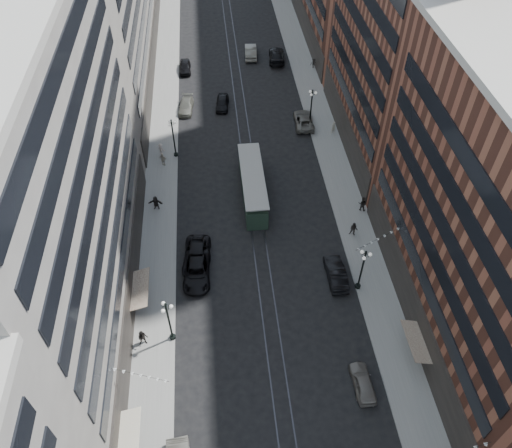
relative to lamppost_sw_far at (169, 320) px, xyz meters
name	(u,v)px	position (x,y,z in m)	size (l,w,h in m)	color
ground	(244,129)	(9.20, 32.00, -3.10)	(220.00, 220.00, 0.00)	black
sidewalk_west	(165,94)	(-1.80, 42.00, -3.02)	(4.00, 180.00, 0.15)	gray
sidewalk_east	(310,86)	(20.20, 42.00, -3.02)	(4.00, 180.00, 0.15)	gray
rail_west	(234,91)	(8.50, 42.00, -3.09)	(0.12, 180.00, 0.02)	#2D2D33
rail_east	(243,90)	(9.90, 42.00, -3.09)	(0.12, 180.00, 0.02)	#2D2D33
building_west_mid	(52,197)	(-7.80, 5.00, 10.90)	(8.00, 36.00, 28.00)	gray
building_east_mid	(489,230)	(26.20, 0.00, 8.90)	(8.00, 30.00, 24.00)	brown
lamppost_sw_far	(169,320)	(0.00, 0.00, 0.00)	(1.03, 1.14, 5.52)	black
lamppost_sw_mid	(173,137)	(0.00, 27.00, 0.00)	(1.03, 1.14, 5.52)	black
lamppost_se_far	(362,269)	(18.40, 4.00, 0.00)	(1.03, 1.14, 5.52)	black
lamppost_se_mid	(311,106)	(18.40, 32.00, 0.00)	(1.03, 1.14, 5.52)	black
streetcar	(253,186)	(9.20, 18.64, -1.60)	(2.60, 11.74, 3.25)	#24392B
car_2	(197,271)	(2.40, 7.11, -2.29)	(2.67, 5.78, 1.61)	black
car_4	(363,382)	(16.27, -6.29, -2.41)	(1.63, 4.05, 1.38)	slate
pedestrian_2	(143,338)	(-2.57, -0.33, -2.00)	(0.92, 0.50, 1.89)	black
car_7	(197,257)	(2.40, 9.04, -2.29)	(2.67, 5.78, 1.61)	black
car_8	(186,106)	(1.37, 37.53, -2.41)	(1.93, 4.75, 1.38)	#646359
car_9	(185,67)	(1.22, 48.61, -2.35)	(1.76, 4.37, 1.49)	black
car_10	(336,273)	(16.42, 5.42, -2.29)	(1.70, 4.87, 1.61)	black
car_11	(304,120)	(17.60, 32.30, -2.34)	(2.50, 5.41, 1.50)	#68665C
car_12	(277,55)	(16.14, 50.62, -2.23)	(2.44, 6.00, 1.74)	black
car_13	(222,103)	(6.58, 37.78, -2.35)	(1.77, 4.40, 1.50)	black
car_14	(251,52)	(12.06, 52.35, -2.22)	(1.86, 5.34, 1.76)	slate
pedestrian_5	(156,203)	(-2.11, 17.36, -2.04)	(1.67, 0.48, 1.80)	black
pedestrian_6	(163,159)	(-1.51, 25.19, -2.03)	(1.07, 0.49, 1.83)	#B7AD98
pedestrian_7	(362,204)	(21.45, 14.80, -1.99)	(0.93, 0.51, 1.91)	black
pedestrian_8	(333,127)	(21.23, 29.90, -2.07)	(0.64, 0.42, 1.75)	#ACA48F
pedestrian_9	(314,63)	(21.70, 47.41, -2.17)	(1.00, 0.41, 1.55)	black
pedestrian_extra_0	(161,149)	(-1.89, 27.54, -2.16)	(1.02, 0.42, 1.58)	#AE9F90
pedestrian_extra_1	(354,229)	(19.55, 11.05, -2.07)	(0.85, 0.47, 1.75)	black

